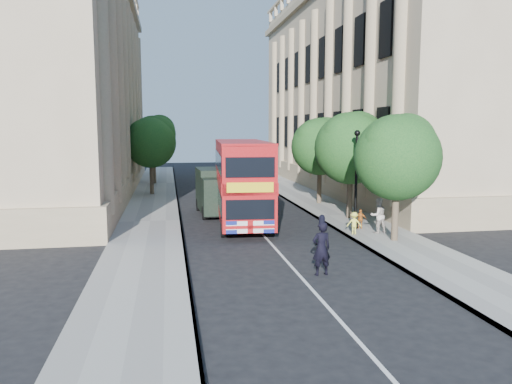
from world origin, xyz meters
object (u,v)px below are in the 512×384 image
lamp_post (356,183)px  police_constable (321,249)px  double_decker_bus (242,179)px  woman_pedestrian (378,215)px  box_van (216,193)px

lamp_post → police_constable: size_ratio=2.59×
lamp_post → double_decker_bus: lamp_post is taller
double_decker_bus → police_constable: (1.42, -10.40, -1.53)m
double_decker_bus → police_constable: 10.60m
lamp_post → police_constable: (-4.20, -7.46, -1.51)m
lamp_post → woman_pedestrian: (0.70, -1.31, -1.50)m
box_van → police_constable: (2.60, -13.58, -0.39)m
police_constable → double_decker_bus: bearing=-91.1°
lamp_post → police_constable: lamp_post is taller
box_van → woman_pedestrian: 10.56m
woman_pedestrian → police_constable: bearing=43.5°
double_decker_bus → box_van: bearing=114.0°
box_van → woman_pedestrian: size_ratio=2.83×
double_decker_bus → box_van: 3.58m
box_van → woman_pedestrian: bearing=-47.4°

